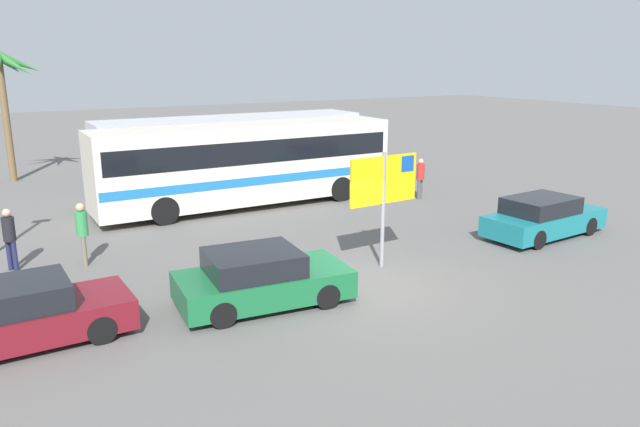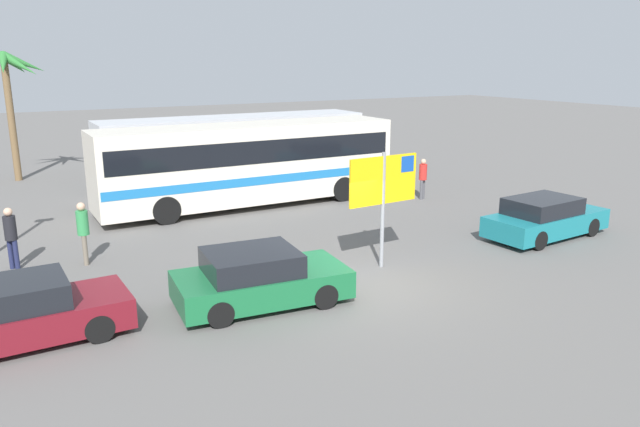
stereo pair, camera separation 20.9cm
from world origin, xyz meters
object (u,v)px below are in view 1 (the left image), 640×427
at_px(bus_rear_coach, 232,149).
at_px(pedestrian_near_sign, 9,234).
at_px(pedestrian_by_bus, 82,229).
at_px(ferry_sign, 385,184).
at_px(car_green, 261,279).
at_px(car_maroon, 25,314).
at_px(bus_front_coach, 246,161).
at_px(car_teal, 543,217).
at_px(pedestrian_crossing_lot, 420,175).

xyz_separation_m(bus_rear_coach, pedestrian_near_sign, (-9.27, -6.90, -0.76)).
bearing_deg(bus_rear_coach, pedestrian_by_bus, -135.22).
relative_size(ferry_sign, car_green, 0.77).
height_order(bus_rear_coach, car_maroon, bus_rear_coach).
height_order(car_green, pedestrian_near_sign, pedestrian_near_sign).
distance_m(bus_front_coach, ferry_sign, 8.46).
bearing_deg(car_green, car_teal, 8.30).
xyz_separation_m(car_teal, pedestrian_crossing_lot, (0.04, 6.25, 0.34)).
distance_m(ferry_sign, car_maroon, 9.16).
bearing_deg(ferry_sign, pedestrian_near_sign, 148.77).
xyz_separation_m(bus_rear_coach, pedestrian_by_bus, (-7.49, -7.44, -0.73)).
relative_size(car_maroon, pedestrian_crossing_lot, 2.41).
distance_m(bus_rear_coach, pedestrian_by_bus, 10.58).
height_order(bus_front_coach, car_green, bus_front_coach).
distance_m(bus_front_coach, pedestrian_near_sign, 9.29).
bearing_deg(bus_front_coach, ferry_sign, -87.23).
xyz_separation_m(car_green, pedestrian_near_sign, (-4.86, 5.54, 0.39)).
relative_size(bus_front_coach, bus_rear_coach, 1.00).
relative_size(pedestrian_near_sign, pedestrian_by_bus, 0.97).
height_order(car_green, car_maroon, same).
bearing_deg(pedestrian_crossing_lot, car_green, 97.39).
distance_m(ferry_sign, pedestrian_by_bus, 8.41).
xyz_separation_m(pedestrian_by_bus, pedestrian_crossing_lot, (13.35, 1.76, -0.08)).
height_order(bus_front_coach, ferry_sign, ferry_sign).
bearing_deg(ferry_sign, car_teal, -5.22).
bearing_deg(pedestrian_by_bus, car_teal, -10.16).
height_order(bus_rear_coach, pedestrian_near_sign, bus_rear_coach).
height_order(car_maroon, pedestrian_crossing_lot, pedestrian_crossing_lot).
bearing_deg(car_green, pedestrian_by_bus, 127.15).
bearing_deg(bus_front_coach, car_maroon, -134.84).
relative_size(car_teal, pedestrian_crossing_lot, 2.65).
height_order(bus_front_coach, car_maroon, bus_front_coach).
bearing_deg(pedestrian_by_bus, car_green, -49.81).
xyz_separation_m(bus_front_coach, bus_rear_coach, (0.76, 3.26, 0.00)).
distance_m(pedestrian_near_sign, pedestrian_by_bus, 1.85).
relative_size(ferry_sign, pedestrian_near_sign, 1.85).
xyz_separation_m(ferry_sign, pedestrian_by_bus, (-7.15, 4.25, -1.27)).
distance_m(bus_rear_coach, car_maroon, 15.18).
xyz_separation_m(car_green, car_teal, (10.22, 0.51, -0.00)).
relative_size(car_green, pedestrian_near_sign, 2.40).
bearing_deg(pedestrian_by_bus, bus_front_coach, 40.29).
bearing_deg(car_teal, car_green, 178.81).
bearing_deg(bus_front_coach, pedestrian_by_bus, -148.20).
xyz_separation_m(ferry_sign, car_maroon, (-9.00, -0.22, -1.69)).
relative_size(ferry_sign, pedestrian_by_bus, 1.80).
height_order(ferry_sign, car_teal, ferry_sign).
height_order(bus_front_coach, pedestrian_by_bus, bus_front_coach).
distance_m(bus_rear_coach, car_green, 13.24).
relative_size(car_teal, car_maroon, 1.10).
distance_m(bus_front_coach, pedestrian_crossing_lot, 7.09).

